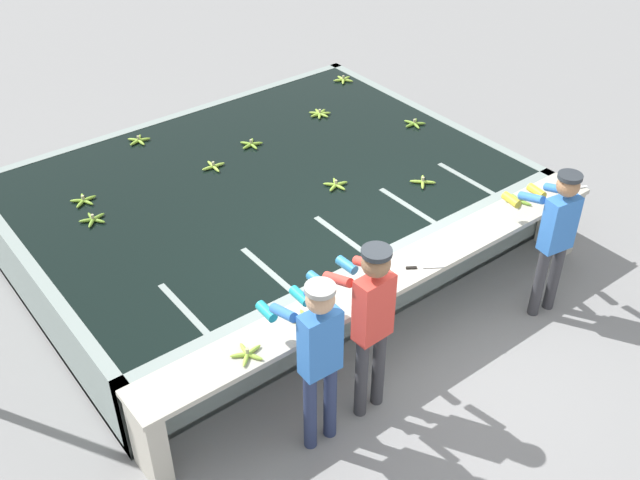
{
  "coord_description": "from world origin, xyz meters",
  "views": [
    {
      "loc": [
        -3.77,
        -3.56,
        5.05
      ],
      "look_at": [
        0.0,
        1.31,
        0.58
      ],
      "focal_mm": 42.0,
      "sensor_mm": 36.0,
      "label": 1
    }
  ],
  "objects_px": {
    "banana_bunch_ledge_1": "(307,320)",
    "banana_bunch_floating_8": "(84,200)",
    "worker_2": "(555,230)",
    "banana_bunch_floating_1": "(423,182)",
    "banana_bunch_floating_5": "(336,185)",
    "banana_bunch_floating_4": "(139,140)",
    "banana_bunch_floating_7": "(320,114)",
    "knife_1": "(568,189)",
    "banana_bunch_ledge_0": "(519,201)",
    "banana_bunch_ledge_2": "(247,354)",
    "worker_0": "(318,350)",
    "banana_bunch_floating_3": "(93,219)",
    "banana_bunch_floating_0": "(213,166)",
    "worker_1": "(370,315)",
    "banana_bunch_floating_6": "(414,123)",
    "knife_0": "(419,267)",
    "banana_bunch_floating_2": "(251,144)",
    "banana_bunch_floating_9": "(343,80)"
  },
  "relations": [
    {
      "from": "banana_bunch_floating_3",
      "to": "knife_0",
      "type": "bearing_deg",
      "value": -51.37
    },
    {
      "from": "banana_bunch_floating_9",
      "to": "knife_0",
      "type": "bearing_deg",
      "value": -119.67
    },
    {
      "from": "banana_bunch_ledge_2",
      "to": "banana_bunch_floating_2",
      "type": "bearing_deg",
      "value": 56.03
    },
    {
      "from": "worker_0",
      "to": "knife_1",
      "type": "distance_m",
      "value": 3.7
    },
    {
      "from": "banana_bunch_floating_0",
      "to": "banana_bunch_floating_4",
      "type": "xyz_separation_m",
      "value": [
        -0.38,
        1.06,
        -0.0
      ]
    },
    {
      "from": "banana_bunch_floating_2",
      "to": "banana_bunch_floating_8",
      "type": "relative_size",
      "value": 1.0
    },
    {
      "from": "banana_bunch_floating_4",
      "to": "knife_0",
      "type": "distance_m",
      "value": 3.88
    },
    {
      "from": "banana_bunch_floating_6",
      "to": "banana_bunch_floating_8",
      "type": "bearing_deg",
      "value": 167.88
    },
    {
      "from": "banana_bunch_ledge_0",
      "to": "worker_0",
      "type": "bearing_deg",
      "value": -169.24
    },
    {
      "from": "banana_bunch_floating_4",
      "to": "knife_1",
      "type": "xyz_separation_m",
      "value": [
        3.11,
        -3.76,
        -0.01
      ]
    },
    {
      "from": "banana_bunch_floating_3",
      "to": "banana_bunch_floating_8",
      "type": "xyz_separation_m",
      "value": [
        0.07,
        0.39,
        0.0
      ]
    },
    {
      "from": "banana_bunch_floating_2",
      "to": "banana_bunch_floating_6",
      "type": "xyz_separation_m",
      "value": [
        1.86,
        -0.78,
        0.0
      ]
    },
    {
      "from": "banana_bunch_floating_6",
      "to": "banana_bunch_floating_5",
      "type": "bearing_deg",
      "value": -162.41
    },
    {
      "from": "banana_bunch_ledge_0",
      "to": "banana_bunch_ledge_1",
      "type": "height_order",
      "value": "same"
    },
    {
      "from": "banana_bunch_floating_1",
      "to": "knife_0",
      "type": "relative_size",
      "value": 0.73
    },
    {
      "from": "banana_bunch_floating_0",
      "to": "knife_0",
      "type": "distance_m",
      "value": 2.76
    },
    {
      "from": "banana_bunch_floating_5",
      "to": "banana_bunch_floating_8",
      "type": "xyz_separation_m",
      "value": [
        -2.26,
        1.36,
        0.0
      ]
    },
    {
      "from": "banana_bunch_floating_4",
      "to": "banana_bunch_floating_7",
      "type": "xyz_separation_m",
      "value": [
        2.11,
        -0.75,
        -0.0
      ]
    },
    {
      "from": "banana_bunch_floating_7",
      "to": "banana_bunch_floating_8",
      "type": "xyz_separation_m",
      "value": [
        -3.15,
        -0.08,
        0.0
      ]
    },
    {
      "from": "banana_bunch_floating_0",
      "to": "banana_bunch_floating_4",
      "type": "height_order",
      "value": "same"
    },
    {
      "from": "banana_bunch_floating_4",
      "to": "banana_bunch_ledge_0",
      "type": "distance_m",
      "value": 4.39
    },
    {
      "from": "banana_bunch_floating_1",
      "to": "banana_bunch_floating_3",
      "type": "bearing_deg",
      "value": 154.24
    },
    {
      "from": "banana_bunch_ledge_0",
      "to": "banana_bunch_ledge_1",
      "type": "distance_m",
      "value": 2.83
    },
    {
      "from": "banana_bunch_floating_3",
      "to": "banana_bunch_ledge_0",
      "type": "bearing_deg",
      "value": -33.31
    },
    {
      "from": "banana_bunch_floating_7",
      "to": "banana_bunch_floating_1",
      "type": "bearing_deg",
      "value": -93.53
    },
    {
      "from": "worker_0",
      "to": "banana_bunch_ledge_1",
      "type": "height_order",
      "value": "worker_0"
    },
    {
      "from": "banana_bunch_floating_9",
      "to": "banana_bunch_floating_7",
      "type": "bearing_deg",
      "value": -145.08
    },
    {
      "from": "banana_bunch_floating_4",
      "to": "banana_bunch_ledge_2",
      "type": "relative_size",
      "value": 1.01
    },
    {
      "from": "worker_2",
      "to": "banana_bunch_floating_1",
      "type": "relative_size",
      "value": 7.08
    },
    {
      "from": "worker_2",
      "to": "banana_bunch_floating_1",
      "type": "xyz_separation_m",
      "value": [
        -0.23,
        1.54,
        -0.12
      ]
    },
    {
      "from": "banana_bunch_floating_3",
      "to": "knife_1",
      "type": "height_order",
      "value": "banana_bunch_floating_3"
    },
    {
      "from": "worker_1",
      "to": "banana_bunch_floating_3",
      "type": "distance_m",
      "value": 3.15
    },
    {
      "from": "banana_bunch_floating_3",
      "to": "banana_bunch_floating_8",
      "type": "height_order",
      "value": "same"
    },
    {
      "from": "worker_1",
      "to": "knife_0",
      "type": "distance_m",
      "value": 1.04
    },
    {
      "from": "banana_bunch_floating_4",
      "to": "banana_bunch_floating_1",
      "type": "bearing_deg",
      "value": -53.79
    },
    {
      "from": "banana_bunch_floating_4",
      "to": "banana_bunch_ledge_0",
      "type": "xyz_separation_m",
      "value": [
        2.51,
        -3.6,
        0.0
      ]
    },
    {
      "from": "banana_bunch_floating_1",
      "to": "knife_0",
      "type": "xyz_separation_m",
      "value": [
        -1.06,
        -1.05,
        -0.01
      ]
    },
    {
      "from": "banana_bunch_floating_3",
      "to": "banana_bunch_floating_2",
      "type": "bearing_deg",
      "value": 9.02
    },
    {
      "from": "banana_bunch_floating_8",
      "to": "banana_bunch_ledge_2",
      "type": "bearing_deg",
      "value": -87.87
    },
    {
      "from": "banana_bunch_floating_5",
      "to": "worker_2",
      "type": "bearing_deg",
      "value": -64.1
    },
    {
      "from": "banana_bunch_floating_4",
      "to": "banana_bunch_floating_6",
      "type": "height_order",
      "value": "same"
    },
    {
      "from": "banana_bunch_ledge_1",
      "to": "banana_bunch_floating_8",
      "type": "bearing_deg",
      "value": 104.14
    },
    {
      "from": "banana_bunch_floating_2",
      "to": "knife_0",
      "type": "height_order",
      "value": "banana_bunch_floating_2"
    },
    {
      "from": "banana_bunch_floating_5",
      "to": "banana_bunch_floating_8",
      "type": "distance_m",
      "value": 2.63
    },
    {
      "from": "banana_bunch_floating_2",
      "to": "banana_bunch_floating_6",
      "type": "height_order",
      "value": "same"
    },
    {
      "from": "banana_bunch_floating_0",
      "to": "banana_bunch_floating_3",
      "type": "distance_m",
      "value": 1.5
    },
    {
      "from": "banana_bunch_floating_8",
      "to": "worker_0",
      "type": "bearing_deg",
      "value": -81.86
    },
    {
      "from": "banana_bunch_floating_4",
      "to": "banana_bunch_floating_7",
      "type": "bearing_deg",
      "value": -19.64
    },
    {
      "from": "worker_2",
      "to": "banana_bunch_ledge_1",
      "type": "distance_m",
      "value": 2.59
    },
    {
      "from": "banana_bunch_floating_7",
      "to": "banana_bunch_ledge_0",
      "type": "bearing_deg",
      "value": -82.06
    }
  ]
}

